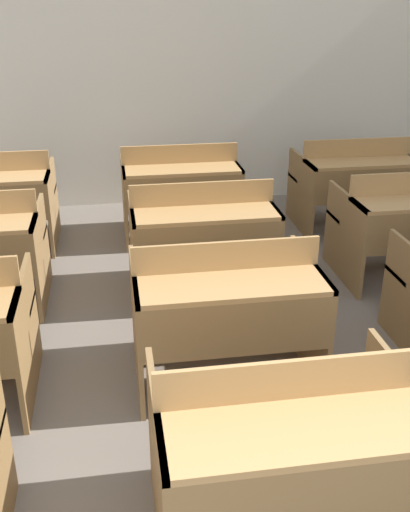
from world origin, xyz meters
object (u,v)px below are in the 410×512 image
bench_front_center (287,446)px  bench_back_center (180,188)px  bench_third_center (202,235)px  bench_back_right (354,181)px  bench_third_right (410,222)px  bench_second_center (226,307)px

bench_front_center → bench_back_center: bearing=90.2°
bench_third_center → bench_back_right: (1.66, 1.15, 0.00)m
bench_third_right → bench_front_center: bearing=-125.9°
bench_second_center → bench_third_center: size_ratio=1.00×
bench_third_right → bench_back_center: same height
bench_front_center → bench_third_center: bearing=89.7°
bench_second_center → bench_back_right: 2.84m
bench_back_center → bench_back_right: bearing=-0.8°
bench_front_center → bench_third_right: size_ratio=1.00×
bench_third_center → bench_front_center: bearing=-90.3°
bench_third_center → bench_third_right: 1.66m
bench_third_center → bench_third_right: (1.66, 0.00, 0.00)m
bench_second_center → bench_third_right: size_ratio=1.00×
bench_back_center → bench_third_right: bearing=-34.9°
bench_third_right → bench_second_center: bearing=-146.2°
bench_front_center → bench_back_right: bearing=64.2°
bench_front_center → bench_third_center: 2.30m
bench_second_center → bench_back_center: size_ratio=1.00×
bench_front_center → bench_third_right: 2.85m
bench_second_center → bench_third_right: 2.04m
bench_back_center → bench_back_right: same height
bench_third_center → bench_back_center: (-0.02, 1.18, 0.00)m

